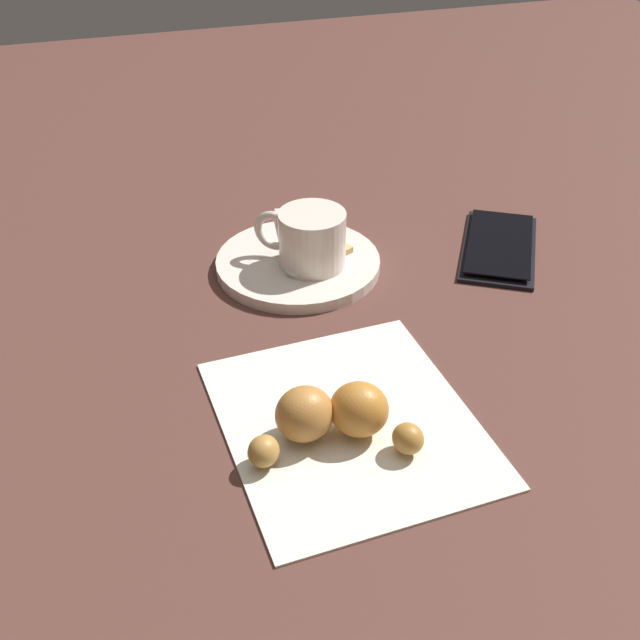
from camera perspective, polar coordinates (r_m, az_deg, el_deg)
The scene contains 8 objects.
ground_plane at distance 0.65m, azimuth -0.05°, elevation -0.70°, with size 1.80×1.80×0.00m, color #502E27.
saucer at distance 0.72m, azimuth -1.60°, elevation 4.10°, with size 0.15×0.15×0.01m, color beige.
espresso_cup at distance 0.70m, azimuth -0.71°, elevation 5.93°, with size 0.07×0.08×0.05m.
teaspoon at distance 0.72m, azimuth -2.22°, elevation 4.91°, with size 0.13×0.03×0.01m.
sugar_packet at distance 0.74m, azimuth 0.19°, elevation 5.72°, with size 0.06×0.02×0.01m, color tan.
napkin at distance 0.56m, azimuth 2.07°, elevation -7.31°, with size 0.20×0.17×0.00m, color silver.
croissant at distance 0.53m, azimuth 0.91°, elevation -6.97°, with size 0.07×0.12×0.04m.
cell_phone at distance 0.77m, azimuth 12.82°, elevation 5.21°, with size 0.15×0.12×0.01m.
Camera 1 is at (-0.50, 0.15, 0.38)m, focal length 44.30 mm.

